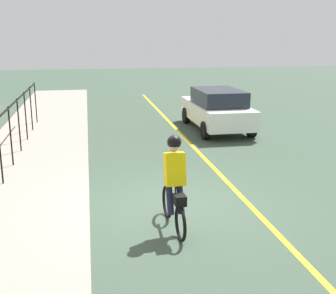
# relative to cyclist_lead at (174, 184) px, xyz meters

# --- Properties ---
(ground_plane) EXTENTS (80.00, 80.00, 0.00)m
(ground_plane) POSITION_rel_cyclist_lead_xyz_m (1.16, -0.24, -0.91)
(ground_plane) COLOR #384A3C
(lane_line_centre) EXTENTS (36.00, 0.12, 0.01)m
(lane_line_centre) POSITION_rel_cyclist_lead_xyz_m (1.16, -1.84, -0.91)
(lane_line_centre) COLOR yellow
(lane_line_centre) RESTS_ON ground
(sidewalk) EXTENTS (40.00, 3.20, 0.15)m
(sidewalk) POSITION_rel_cyclist_lead_xyz_m (1.16, 3.16, -0.84)
(sidewalk) COLOR gray
(sidewalk) RESTS_ON ground
(cyclist_lead) EXTENTS (1.71, 0.38, 1.83)m
(cyclist_lead) POSITION_rel_cyclist_lead_xyz_m (0.00, 0.00, 0.00)
(cyclist_lead) COLOR black
(cyclist_lead) RESTS_ON ground
(patrol_sedan) EXTENTS (4.41, 1.94, 1.58)m
(patrol_sedan) POSITION_rel_cyclist_lead_xyz_m (8.48, -3.35, -0.09)
(patrol_sedan) COLOR white
(patrol_sedan) RESTS_ON ground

